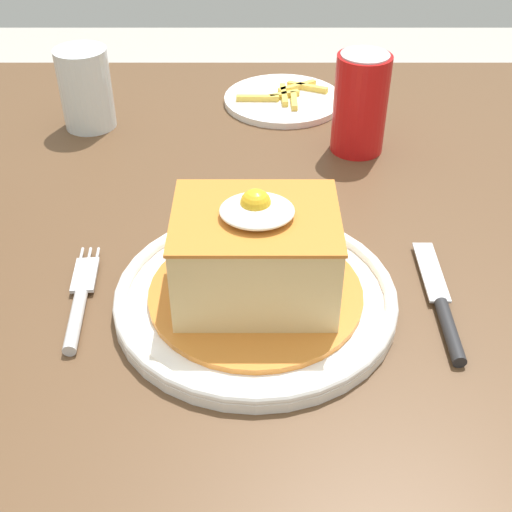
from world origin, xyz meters
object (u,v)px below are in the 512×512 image
at_px(fork, 79,305).
at_px(side_plate_fries, 284,99).
at_px(main_plate, 256,296).
at_px(drinking_glass, 87,94).
at_px(knife, 444,313).
at_px(soda_can, 361,104).

height_order(fork, side_plate_fries, side_plate_fries).
bearing_deg(main_plate, fork, -176.80).
height_order(fork, drinking_glass, drinking_glass).
bearing_deg(knife, side_plate_fries, 105.77).
distance_m(main_plate, fork, 0.16).
height_order(knife, side_plate_fries, side_plate_fries).
bearing_deg(drinking_glass, fork, -80.49).
bearing_deg(soda_can, knife, -82.66).
xyz_separation_m(main_plate, soda_can, (0.13, 0.30, 0.05)).
relative_size(knife, side_plate_fries, 0.97).
relative_size(fork, soda_can, 1.14).
height_order(main_plate, soda_can, soda_can).
bearing_deg(fork, drinking_glass, 99.51).
relative_size(fork, side_plate_fries, 0.83).
distance_m(knife, drinking_glass, 0.55).
bearing_deg(soda_can, drinking_glass, 169.31).
bearing_deg(soda_can, side_plate_fries, 122.32).
bearing_deg(main_plate, soda_can, 66.74).
height_order(main_plate, side_plate_fries, main_plate).
relative_size(main_plate, knife, 1.56).
xyz_separation_m(soda_can, drinking_glass, (-0.35, 0.07, -0.02)).
xyz_separation_m(knife, soda_can, (-0.04, 0.32, 0.06)).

